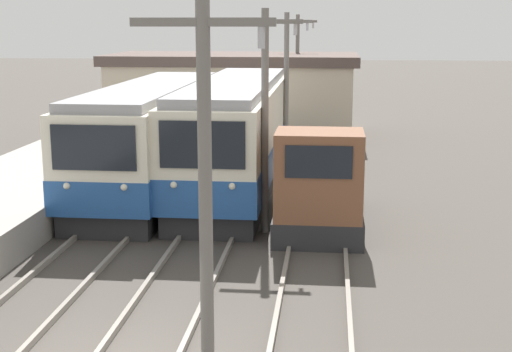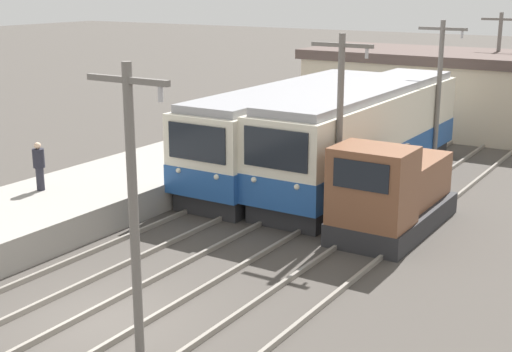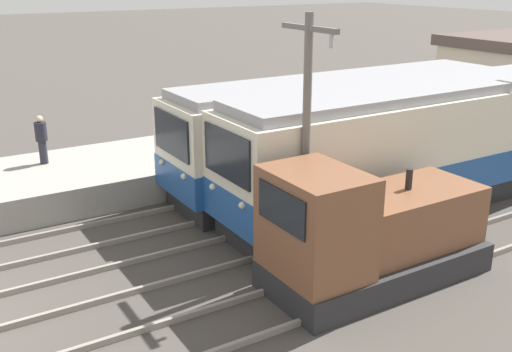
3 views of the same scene
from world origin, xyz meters
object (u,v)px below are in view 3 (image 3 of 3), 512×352
Objects in this scene: shunting_locomotive at (368,235)px; commuter_train_left at (343,135)px; person_on_platform at (42,138)px; catenary_mast_mid at (306,134)px; commuter_train_center at (418,151)px.

commuter_train_left is at bearing 145.65° from shunting_locomotive.
person_on_platform is at bearing -116.48° from commuter_train_left.
shunting_locomotive is at bearing -34.35° from commuter_train_left.
catenary_mast_mid is (4.31, -4.70, 1.66)m from commuter_train_left.
commuter_train_left is 6.59m from catenary_mast_mid.
commuter_train_center is 5.52m from shunting_locomotive.
commuter_train_left is 2.87m from commuter_train_center.
shunting_locomotive is (5.80, -3.96, -0.50)m from commuter_train_left.
shunting_locomotive is 0.89× the size of catenary_mast_mid.
commuter_train_center is 2.19× the size of catenary_mast_mid.
shunting_locomotive is 2.73m from catenary_mast_mid.
shunting_locomotive is 11.39m from person_on_platform.
commuter_train_left is at bearing 63.52° from person_on_platform.
person_on_platform is (-10.24, -4.95, 0.63)m from shunting_locomotive.
commuter_train_center reaches higher than shunting_locomotive.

